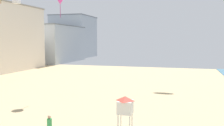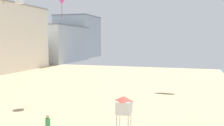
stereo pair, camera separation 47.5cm
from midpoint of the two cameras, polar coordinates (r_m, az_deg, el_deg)
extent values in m
cube|color=#ADB7C1|center=(81.29, -14.02, 4.27)|extent=(17.87, 20.73, 10.99)
cube|color=slate|center=(81.39, -14.11, 8.25)|extent=(18.23, 21.15, 0.30)
cube|color=#ADB7C1|center=(99.85, -7.74, 5.98)|extent=(13.50, 16.73, 15.96)
cube|color=slate|center=(100.27, -7.80, 10.63)|extent=(13.77, 17.06, 0.30)
cylinder|color=#389951|center=(18.11, -13.93, -13.22)|extent=(0.34, 0.34, 0.60)
sphere|color=tan|center=(17.98, -13.96, -11.95)|extent=(0.24, 0.24, 0.24)
cylinder|color=white|center=(19.13, 1.81, -13.62)|extent=(0.10, 0.10, 1.20)
cylinder|color=white|center=(18.92, 4.52, -13.85)|extent=(0.10, 0.10, 1.20)
cylinder|color=white|center=(19.95, 2.52, -12.81)|extent=(0.10, 0.10, 1.20)
cylinder|color=white|center=(19.75, 5.11, -13.02)|extent=(0.10, 0.10, 1.20)
cube|color=white|center=(19.11, 3.51, -10.20)|extent=(1.10, 1.10, 1.00)
pyramid|color=#D14C3D|center=(18.94, 3.52, -8.23)|extent=(1.10, 1.10, 0.35)
cone|color=#DB3D9E|center=(32.58, -11.18, 13.97)|extent=(1.12, 1.12, 0.92)
cylinder|color=#992A6E|center=(32.41, -11.14, 11.74)|extent=(0.06, 0.06, 1.63)
camera|label=1|loc=(0.24, -89.42, 0.05)|focal=39.40mm
camera|label=2|loc=(0.24, 90.58, -0.05)|focal=39.40mm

